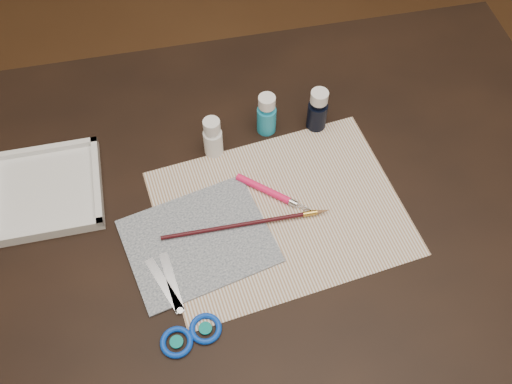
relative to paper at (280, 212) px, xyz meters
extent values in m
cube|color=#422614|center=(-0.04, 0.02, -0.76)|extent=(3.50, 3.50, 0.02)
cube|color=black|center=(-0.04, 0.02, -0.38)|extent=(1.30, 0.90, 0.75)
cube|color=silver|center=(0.00, 0.00, 0.00)|extent=(0.47, 0.38, 0.00)
cube|color=#111F35|center=(-0.15, -0.03, 0.00)|extent=(0.28, 0.24, 0.00)
cylinder|color=white|center=(-0.09, 0.16, 0.04)|extent=(0.04, 0.04, 0.09)
cylinder|color=teal|center=(0.02, 0.19, 0.05)|extent=(0.05, 0.05, 0.09)
cylinder|color=black|center=(0.12, 0.18, 0.05)|extent=(0.05, 0.05, 0.09)
cube|color=silver|center=(-0.41, 0.13, 0.01)|extent=(0.20, 0.20, 0.02)
camera|label=1|loc=(-0.15, -0.51, 0.88)|focal=40.00mm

